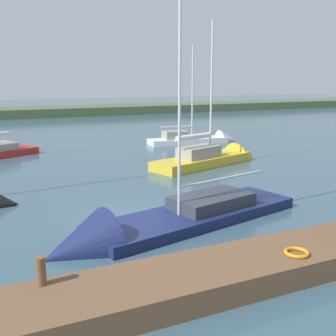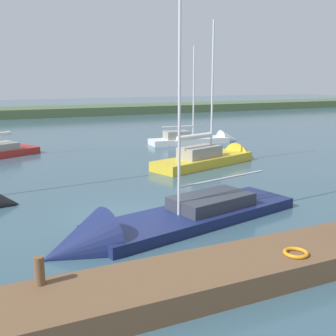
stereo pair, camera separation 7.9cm
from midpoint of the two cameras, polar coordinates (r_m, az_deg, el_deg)
The scene contains 8 objects.
ground_plane at distance 15.76m, azimuth -4.43°, elevation -6.95°, with size 200.00×200.00×0.00m, color #385666.
far_shoreline at distance 61.74m, azimuth -20.18°, elevation 6.61°, with size 180.00×8.00×2.40m, color #4C603D.
dock_pier at distance 10.82m, azimuth 6.73°, elevation -14.44°, with size 27.50×2.11×0.64m, color brown.
mooring_post_far at distance 9.91m, azimuth -17.03°, elevation -13.34°, with size 0.23×0.23×0.66m, color brown.
life_ring_buoy at distance 11.58m, azimuth 17.34°, elevation -11.07°, with size 0.66×0.66×0.10m, color orange.
sailboat_mid_channel at distance 14.37m, azimuth -1.85°, elevation -8.37°, with size 10.35×4.47×12.28m.
sailboat_behind_pier at distance 26.11m, azimuth 6.73°, elevation 1.09°, with size 8.60×4.45×9.44m.
sailboat_outer_mooring at distance 34.36m, azimuth 4.65°, elevation 3.74°, with size 7.85×2.34×8.51m.
Camera 2 is at (5.12, 13.99, 5.14)m, focal length 44.36 mm.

